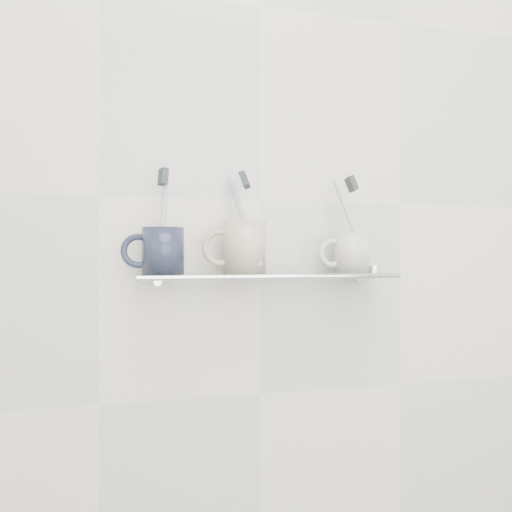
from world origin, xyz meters
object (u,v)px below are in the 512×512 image
object	(u,v)px
mug_left	(163,251)
mug_center	(245,248)
mug_right	(352,253)
shelf_glass	(268,276)

from	to	relation	value
mug_left	mug_center	distance (m)	0.15
mug_center	mug_right	xyz separation A→B (m)	(0.22, 0.00, -0.01)
mug_left	mug_right	bearing A→B (deg)	5.12
mug_center	shelf_glass	bearing A→B (deg)	-11.06
shelf_glass	mug_right	xyz separation A→B (m)	(0.18, 0.00, 0.04)
shelf_glass	mug_right	world-z (taller)	mug_right
shelf_glass	mug_left	world-z (taller)	mug_left
mug_center	mug_right	distance (m)	0.22
shelf_glass	mug_center	size ratio (longest dim) A/B	4.96
mug_center	mug_right	bearing A→B (deg)	-4.93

